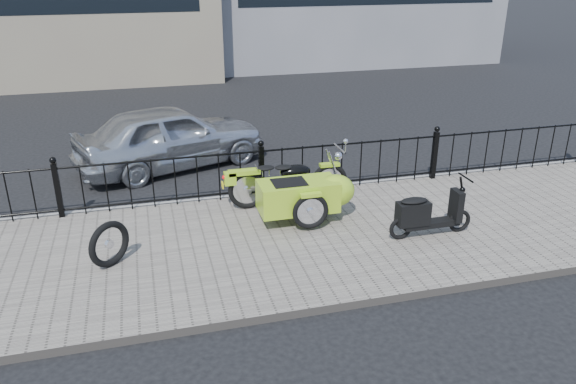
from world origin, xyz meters
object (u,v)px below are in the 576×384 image
object	(u,v)px
scooter	(426,215)
spare_tire	(109,244)
motorcycle_sidecar	(306,191)
sedan_car	(171,136)

from	to	relation	value
scooter	spare_tire	distance (m)	4.79
scooter	motorcycle_sidecar	bearing A→B (deg)	144.40
spare_tire	scooter	bearing A→B (deg)	-3.83
scooter	spare_tire	world-z (taller)	scooter
sedan_car	spare_tire	bearing A→B (deg)	145.24
motorcycle_sidecar	scooter	distance (m)	2.00
spare_tire	motorcycle_sidecar	bearing A→B (deg)	14.92
spare_tire	sedan_car	world-z (taller)	sedan_car
motorcycle_sidecar	sedan_car	bearing A→B (deg)	119.95
motorcycle_sidecar	sedan_car	world-z (taller)	sedan_car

